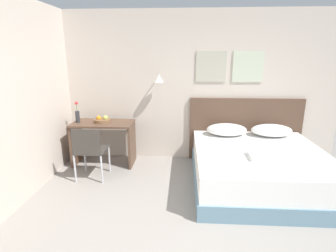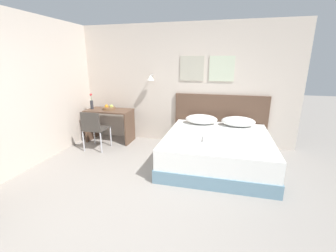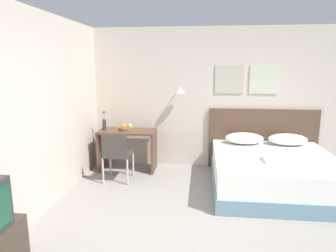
{
  "view_description": "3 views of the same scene",
  "coord_description": "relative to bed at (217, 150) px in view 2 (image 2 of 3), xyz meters",
  "views": [
    {
      "loc": [
        -0.11,
        -1.75,
        1.92
      ],
      "look_at": [
        -0.33,
        1.83,
        0.92
      ],
      "focal_mm": 28.0,
      "sensor_mm": 36.0,
      "label": 1
    },
    {
      "loc": [
        1.07,
        -2.07,
        1.86
      ],
      "look_at": [
        0.12,
        1.73,
        0.72
      ],
      "focal_mm": 24.0,
      "sensor_mm": 36.0,
      "label": 2
    },
    {
      "loc": [
        -0.15,
        -2.75,
        1.94
      ],
      "look_at": [
        -0.66,
        1.8,
        1.02
      ],
      "focal_mm": 32.0,
      "sensor_mm": 36.0,
      "label": 3
    }
  ],
  "objects": [
    {
      "name": "pillow_right",
      "position": [
        0.38,
        0.71,
        0.38
      ],
      "size": [
        0.68,
        0.44,
        0.2
      ],
      "color": "white",
      "rests_on": "bed"
    },
    {
      "name": "fruit_bowl",
      "position": [
        -2.53,
        0.69,
        0.52
      ],
      "size": [
        0.29,
        0.29,
        0.12
      ],
      "color": "brown",
      "rests_on": "desk"
    },
    {
      "name": "folded_towel_near_foot",
      "position": [
        -0.07,
        -0.29,
        0.31
      ],
      "size": [
        0.32,
        0.32,
        0.06
      ],
      "color": "white",
      "rests_on": "bed"
    },
    {
      "name": "ground_plane",
      "position": [
        -1.01,
        -1.9,
        -0.28
      ],
      "size": [
        24.0,
        24.0,
        0.0
      ],
      "primitive_type": "plane",
      "color": "gray"
    },
    {
      "name": "desk_chair",
      "position": [
        -2.55,
        0.03,
        0.24
      ],
      "size": [
        0.45,
        0.45,
        0.86
      ],
      "color": "#3D3833",
      "rests_on": "ground_plane"
    },
    {
      "name": "bed",
      "position": [
        0.0,
        0.0,
        0.0
      ],
      "size": [
        1.89,
        1.97,
        0.56
      ],
      "color": "#66899E",
      "rests_on": "ground_plane"
    },
    {
      "name": "wall_back",
      "position": [
        -1.0,
        1.07,
        1.05
      ],
      "size": [
        5.24,
        0.31,
        2.65
      ],
      "color": "beige",
      "rests_on": "ground_plane"
    },
    {
      "name": "desk",
      "position": [
        -2.53,
        0.67,
        0.24
      ],
      "size": [
        1.05,
        0.56,
        0.76
      ],
      "color": "brown",
      "rests_on": "ground_plane"
    },
    {
      "name": "flower_vase",
      "position": [
        -2.95,
        0.64,
        0.62
      ],
      "size": [
        0.07,
        0.07,
        0.37
      ],
      "color": "#333338",
      "rests_on": "desk"
    },
    {
      "name": "pillow_left",
      "position": [
        -0.38,
        0.71,
        0.38
      ],
      "size": [
        0.68,
        0.44,
        0.2
      ],
      "color": "white",
      "rests_on": "bed"
    },
    {
      "name": "headboard",
      "position": [
        -0.0,
        1.01,
        0.3
      ],
      "size": [
        2.01,
        0.06,
        1.15
      ],
      "color": "brown",
      "rests_on": "ground_plane"
    }
  ]
}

